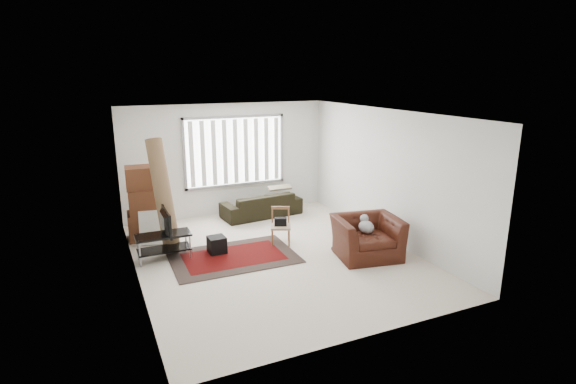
# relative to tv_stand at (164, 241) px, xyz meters

# --- Properties ---
(room) EXTENTS (6.00, 6.02, 2.71)m
(room) POSITION_rel_tv_stand_xyz_m (1.98, -0.21, 1.40)
(room) COLOR beige
(room) RESTS_ON ground
(persian_rug) EXTENTS (2.34, 1.58, 0.02)m
(persian_rug) POSITION_rel_tv_stand_xyz_m (1.20, -0.45, -0.35)
(persian_rug) COLOR black
(persian_rug) RESTS_ON ground
(tv_stand) EXTENTS (1.00, 0.45, 0.50)m
(tv_stand) POSITION_rel_tv_stand_xyz_m (0.00, 0.00, 0.00)
(tv_stand) COLOR black
(tv_stand) RESTS_ON ground
(tv) EXTENTS (0.11, 0.81, 0.47)m
(tv) POSITION_rel_tv_stand_xyz_m (0.00, 0.00, 0.37)
(tv) COLOR black
(tv) RESTS_ON tv_stand
(subwoofer) EXTENTS (0.33, 0.33, 0.32)m
(subwoofer) POSITION_rel_tv_stand_xyz_m (0.98, -0.13, -0.18)
(subwoofer) COLOR black
(subwoofer) RESTS_ON persian_rug
(moving_boxes) EXTENTS (0.67, 0.61, 1.55)m
(moving_boxes) POSITION_rel_tv_stand_xyz_m (-0.19, 1.30, 0.36)
(moving_boxes) COLOR brown
(moving_boxes) RESTS_ON ground
(white_flatpack) EXTENTS (0.58, 0.33, 0.70)m
(white_flatpack) POSITION_rel_tv_stand_xyz_m (-0.06, 0.90, -0.01)
(white_flatpack) COLOR silver
(white_flatpack) RESTS_ON ground
(rolled_rug) EXTENTS (0.50, 0.99, 2.19)m
(rolled_rug) POSITION_rel_tv_stand_xyz_m (0.14, 0.59, 0.74)
(rolled_rug) COLOR brown
(rolled_rug) RESTS_ON ground
(sofa) EXTENTS (2.00, 1.02, 0.74)m
(sofa) POSITION_rel_tv_stand_xyz_m (2.62, 1.73, 0.01)
(sofa) COLOR black
(sofa) RESTS_ON ground
(side_chair) EXTENTS (0.52, 0.52, 0.74)m
(side_chair) POSITION_rel_tv_stand_xyz_m (2.31, -0.15, 0.05)
(side_chair) COLOR #9A8165
(side_chair) RESTS_ON ground
(armchair) EXTENTS (1.35, 1.23, 0.88)m
(armchair) POSITION_rel_tv_stand_xyz_m (3.53, -1.44, 0.08)
(armchair) COLOR #37140B
(armchair) RESTS_ON ground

